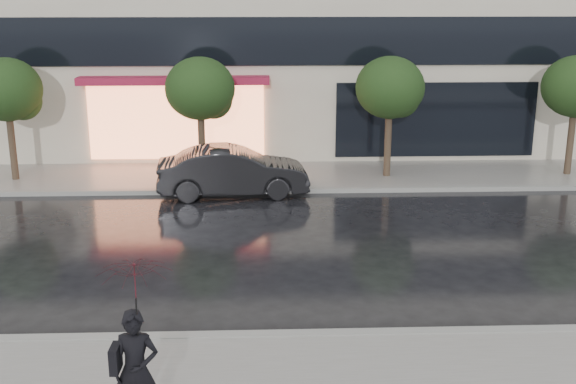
{
  "coord_description": "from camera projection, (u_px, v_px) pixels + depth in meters",
  "views": [
    {
      "loc": [
        -1.09,
        -12.7,
        6.14
      ],
      "look_at": [
        -0.47,
        3.72,
        1.4
      ],
      "focal_mm": 45.0,
      "sensor_mm": 36.0,
      "label": 1
    }
  ],
  "objects": [
    {
      "name": "tree_mid_west",
      "position": [
        202.0,
        91.0,
        22.65
      ],
      "size": [
        2.2,
        2.2,
        3.99
      ],
      "color": "#33261C",
      "rests_on": "ground"
    },
    {
      "name": "tree_far_west",
      "position": [
        9.0,
        92.0,
        22.44
      ],
      "size": [
        2.2,
        2.2,
        3.99
      ],
      "color": "#33261C",
      "rests_on": "ground"
    },
    {
      "name": "curb_far",
      "position": [
        297.0,
        190.0,
        22.08
      ],
      "size": [
        60.0,
        0.25,
        0.14
      ],
      "primitive_type": "cube",
      "color": "gray",
      "rests_on": "ground"
    },
    {
      "name": "tree_mid_east",
      "position": [
        392.0,
        90.0,
        22.87
      ],
      "size": [
        2.2,
        2.2,
        3.99
      ],
      "color": "#33261C",
      "rests_on": "ground"
    },
    {
      "name": "ground",
      "position": [
        319.0,
        314.0,
        13.94
      ],
      "size": [
        120.0,
        120.0,
        0.0
      ],
      "primitive_type": "plane",
      "color": "black",
      "rests_on": "ground"
    },
    {
      "name": "parked_car",
      "position": [
        233.0,
        171.0,
        21.63
      ],
      "size": [
        4.6,
        1.92,
        1.48
      ],
      "primitive_type": "imported",
      "rotation": [
        0.0,
        0.0,
        1.65
      ],
      "color": "black",
      "rests_on": "ground"
    },
    {
      "name": "pedestrian_with_umbrella",
      "position": [
        135.0,
        320.0,
        9.78
      ],
      "size": [
        1.03,
        1.05,
        2.5
      ],
      "rotation": [
        0.0,
        0.0,
        -0.04
      ],
      "color": "black",
      "rests_on": "sidewalk_near"
    },
    {
      "name": "sidewalk_far",
      "position": [
        295.0,
        176.0,
        23.76
      ],
      "size": [
        60.0,
        3.5,
        0.12
      ],
      "primitive_type": "cube",
      "color": "slate",
      "rests_on": "ground"
    },
    {
      "name": "curb_near",
      "position": [
        324.0,
        335.0,
        12.96
      ],
      "size": [
        60.0,
        0.25,
        0.14
      ],
      "primitive_type": "cube",
      "color": "gray",
      "rests_on": "ground"
    }
  ]
}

